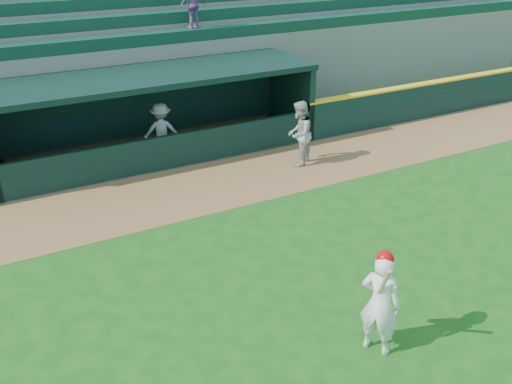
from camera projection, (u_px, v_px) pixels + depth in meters
ground at (295, 284)px, 11.05m from camera, size 120.00×120.00×0.00m
warning_track at (196, 189)px, 14.92m from camera, size 40.00×3.00×0.01m
field_wall_right at (480, 91)px, 21.26m from camera, size 15.50×0.30×1.20m
wall_stripe_right at (483, 74)px, 20.99m from camera, size 15.50×0.32×0.06m
dugout_player_front at (299, 134)px, 16.00m from camera, size 1.15×1.13×1.87m
dugout_player_inside at (162, 131)px, 16.55m from camera, size 1.20×0.90×1.65m
dugout at (152, 108)px, 16.80m from camera, size 9.40×2.80×2.46m
stands at (106, 45)px, 19.95m from camera, size 34.50×6.25×7.41m
batter_at_plate at (380, 302)px, 8.98m from camera, size 0.70×0.84×1.88m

